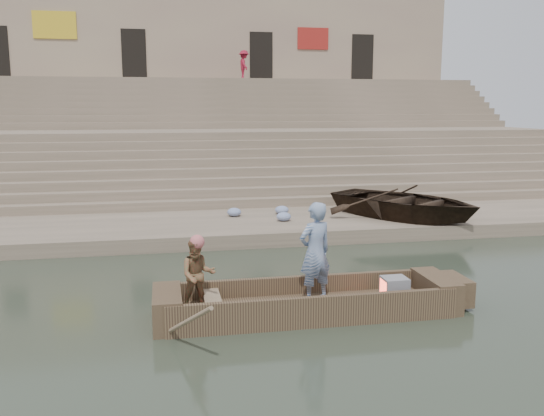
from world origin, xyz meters
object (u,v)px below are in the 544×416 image
object	(u,v)px
main_rowboat	(307,309)
pedestrian	(244,65)
beached_rowboat	(405,202)
television	(394,288)
standing_man	(315,252)
rowing_man	(198,275)

from	to	relation	value
main_rowboat	pedestrian	world-z (taller)	pedestrian
beached_rowboat	television	bearing A→B (deg)	-151.07
standing_man	pedestrian	distance (m)	22.34
standing_man	rowing_man	bearing A→B (deg)	-17.69
television	standing_man	bearing A→B (deg)	175.08
main_rowboat	pedestrian	size ratio (longest dim) A/B	3.17
standing_man	rowing_man	xyz separation A→B (m)	(-2.17, -0.13, -0.28)
main_rowboat	standing_man	size ratio (longest dim) A/B	2.67
standing_man	main_rowboat	bearing A→B (deg)	16.97
television	pedestrian	size ratio (longest dim) A/B	0.29
standing_man	pedestrian	xyz separation A→B (m)	(1.80, 21.73, 4.83)
main_rowboat	standing_man	distance (m)	1.07
main_rowboat	pedestrian	xyz separation A→B (m)	(1.96, 21.86, 5.88)
television	beached_rowboat	size ratio (longest dim) A/B	0.10
television	beached_rowboat	distance (m)	7.26
standing_man	pedestrian	size ratio (longest dim) A/B	1.19
standing_man	rowing_man	size ratio (longest dim) A/B	1.42
standing_man	beached_rowboat	xyz separation A→B (m)	(4.59, 6.43, -0.26)
rowing_man	beached_rowboat	size ratio (longest dim) A/B	0.28
rowing_man	beached_rowboat	bearing A→B (deg)	41.35
standing_man	rowing_man	world-z (taller)	standing_man
main_rowboat	television	distance (m)	1.71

